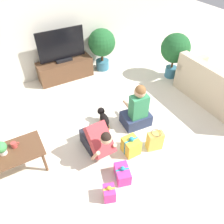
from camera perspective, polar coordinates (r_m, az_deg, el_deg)
The scene contains 17 objects.
ground_plane at distance 4.05m, azimuth 0.29°, elevation -6.52°, with size 16.00×16.00×0.00m, color beige.
wall_back at distance 5.44m, azimuth -14.43°, elevation 22.00°, with size 8.40×0.06×2.60m.
sofa_right at distance 5.11m, azimuth 26.23°, elevation 4.90°, with size 0.83×1.93×0.86m.
coffee_table at distance 3.60m, azimuth -24.82°, elevation -10.19°, with size 0.92×0.53×0.47m.
tv_console at distance 5.60m, azimuth -12.11°, elevation 10.85°, with size 1.31×0.46×0.48m.
tv at distance 5.33m, azimuth -13.01°, elevation 16.18°, with size 1.09×0.20×0.76m.
potted_plant_corner_right at distance 5.51m, azimuth 16.18°, elevation 15.34°, with size 0.68×0.68×1.10m.
potted_plant_back_right at distance 5.67m, azimuth -2.67°, elevation 17.19°, with size 0.67×0.67×1.07m.
person_kneeling at distance 3.57m, azimuth -3.91°, elevation -7.39°, with size 0.36×0.81×0.78m.
person_sitting at distance 4.08m, azimuth 6.61°, elevation 0.38°, with size 0.55×0.50×0.93m.
dog at distance 4.13m, azimuth -2.23°, elevation -1.41°, with size 0.20×0.52×0.31m.
gift_box_a at distance 3.45m, azimuth 2.73°, elevation -15.76°, with size 0.28×0.35×0.28m.
gift_box_b at distance 3.29m, azimuth -0.74°, elevation -20.39°, with size 0.22×0.23×0.28m.
gift_box_c at distance 3.73m, azimuth 4.96°, elevation -8.78°, with size 0.25×0.27×0.37m.
gift_bag_a at distance 3.82m, azimuth 11.11°, elevation -7.36°, with size 0.29×0.20×0.38m.
mug at distance 3.57m, azimuth -24.20°, elevation -7.81°, with size 0.12×0.08×0.09m.
tabletop_plant at distance 3.50m, azimuth -27.03°, elevation -8.36°, with size 0.17×0.17×0.22m.
Camera 1 is at (-1.33, -2.36, 3.02)m, focal length 35.00 mm.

